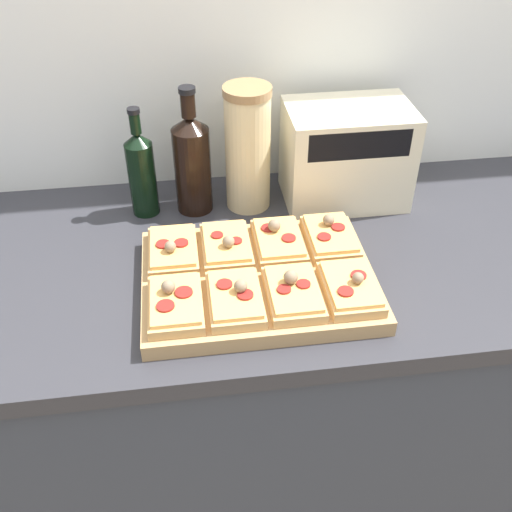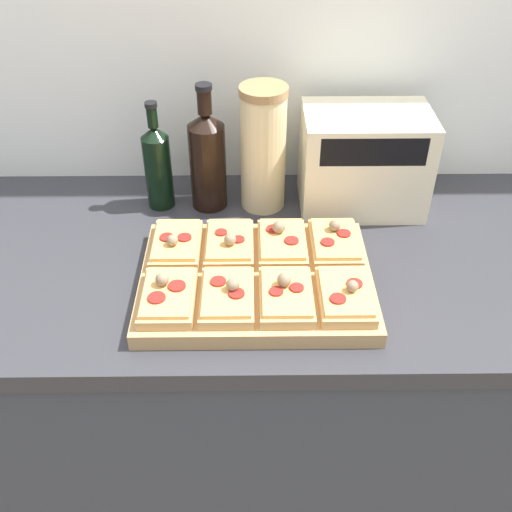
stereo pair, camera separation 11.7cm
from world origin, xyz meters
name	(u,v)px [view 2 (the right image)]	position (x,y,z in m)	size (l,w,h in m)	color
wall_back	(223,46)	(0.00, 0.67, 1.25)	(6.00, 0.06, 2.50)	silver
kitchen_counter	(229,396)	(0.00, 0.32, 0.47)	(2.63, 0.67, 0.93)	#333842
cutting_board	(256,280)	(0.07, 0.21, 0.95)	(0.45, 0.34, 0.03)	tan
pizza_slice_back_left	(176,244)	(-0.09, 0.29, 0.98)	(0.10, 0.15, 0.05)	tan
pizza_slice_back_midleft	(229,243)	(0.02, 0.29, 0.98)	(0.10, 0.15, 0.05)	tan
pizza_slice_back_midright	(282,242)	(0.12, 0.29, 0.98)	(0.10, 0.15, 0.05)	tan
pizza_slice_back_right	(335,242)	(0.23, 0.29, 0.98)	(0.10, 0.15, 0.05)	tan
pizza_slice_front_left	(168,296)	(-0.09, 0.13, 0.98)	(0.10, 0.15, 0.05)	tan
pizza_slice_front_midleft	(227,296)	(0.02, 0.13, 0.98)	(0.10, 0.15, 0.05)	tan
pizza_slice_front_midright	(286,295)	(0.12, 0.13, 0.98)	(0.10, 0.15, 0.05)	tan
pizza_slice_front_right	(345,295)	(0.23, 0.13, 0.98)	(0.10, 0.15, 0.05)	tan
olive_oil_bottle	(158,165)	(-0.15, 0.51, 1.04)	(0.06, 0.06, 0.25)	black
wine_bottle	(207,159)	(-0.04, 0.51, 1.05)	(0.08, 0.08, 0.29)	black
grain_jar_tall	(263,149)	(0.09, 0.51, 1.08)	(0.10, 0.10, 0.29)	beige
toaster_oven	(364,161)	(0.32, 0.51, 1.05)	(0.30, 0.19, 0.23)	beige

